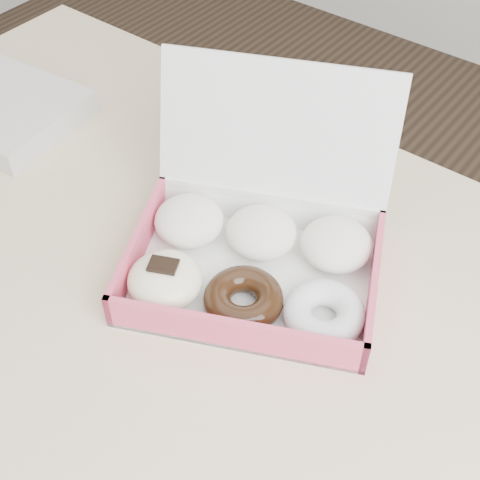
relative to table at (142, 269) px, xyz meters
The scene contains 4 objects.
ground 0.67m from the table, ahead, with size 4.00×4.00×0.00m, color black.
table is the anchor object (origin of this frame).
donut_box 0.21m from the table, 15.80° to the left, with size 0.41×0.40×0.23m.
newspapers 0.39m from the table, behind, with size 0.26×0.21×0.04m, color silver.
Camera 1 is at (0.52, -0.44, 1.42)m, focal length 50.00 mm.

